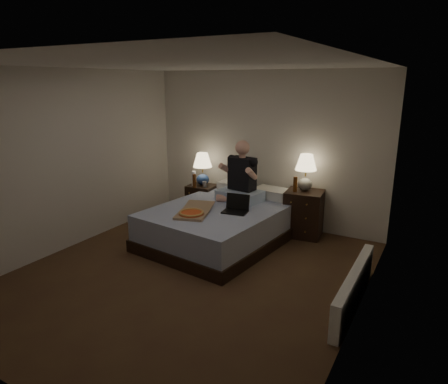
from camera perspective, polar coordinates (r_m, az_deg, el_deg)
The scene contains 18 objects.
floor at distance 5.09m, azimuth -5.10°, elevation -11.66°, with size 4.00×4.50×0.00m, color brown.
ceiling at distance 4.53m, azimuth -5.89°, elevation 17.71°, with size 4.00×4.50×0.00m, color white.
wall_back at distance 6.59m, azimuth 5.83°, elevation 6.11°, with size 4.00×2.50×0.00m, color silver.
wall_left at distance 6.01m, azimuth -21.38°, elevation 4.20°, with size 4.50×2.50×0.00m, color silver.
wall_right at distance 3.90m, azimuth 19.41°, elevation -1.32°, with size 4.50×2.50×0.00m, color silver.
bed at distance 5.96m, azimuth -0.44°, elevation -4.60°, with size 1.61×2.15×0.54m, color #5568AB.
nightstand_left at distance 6.98m, azimuth -3.16°, elevation -1.35°, with size 0.45×0.41×0.59m, color black.
nightstand_right at distance 6.28m, azimuth 11.31°, elevation -3.02°, with size 0.55×0.49×0.71m, color black.
lamp_left at distance 6.86m, azimuth -3.08°, elevation 3.29°, with size 0.32×0.32×0.56m, color navy, non-canonical shape.
lamp_right at distance 6.16m, azimuth 11.58°, elevation 2.75°, with size 0.32×0.32×0.56m, color gray, non-canonical shape.
water_bottle at distance 6.87m, azimuth -4.35°, elevation 1.96°, with size 0.07×0.07×0.25m, color white.
soda_can at distance 6.75m, azimuth -2.80°, elevation 1.08°, with size 0.07×0.07×0.10m, color #A8A8A4.
beer_bottle_left at distance 6.73m, azimuth -4.26°, elevation 1.59°, with size 0.06×0.06×0.23m, color #56290C.
beer_bottle_right at distance 6.10m, azimuth 10.14°, elevation 1.10°, with size 0.06×0.06×0.23m, color #5C2E0D.
person at distance 6.07m, azimuth 2.34°, elevation 2.98°, with size 0.66×0.52×0.93m, color black, non-canonical shape.
laptop at distance 5.59m, azimuth 1.58°, elevation -1.78°, with size 0.34×0.28×0.24m, color black, non-canonical shape.
pizza_box at distance 5.47m, azimuth -4.69°, elevation -3.09°, with size 0.40×0.76×0.08m, color tan, non-canonical shape.
radiator at distance 4.59m, azimuth 18.05°, elevation -12.87°, with size 0.10×1.60×0.40m, color white.
Camera 1 is at (2.61, -3.70, 2.33)m, focal length 32.00 mm.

